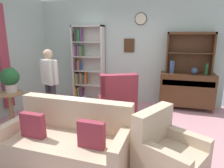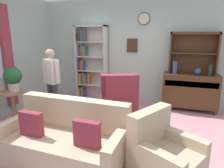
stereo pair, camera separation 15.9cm
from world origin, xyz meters
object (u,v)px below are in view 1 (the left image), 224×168
at_px(vase_round, 194,71).
at_px(couch_floral, 68,142).
at_px(sideboard_hutch, 190,47).
at_px(bottle_wine, 206,69).
at_px(sideboard, 186,89).
at_px(wingback_chair, 117,102).
at_px(person_reading, 50,80).
at_px(armchair_floral, 168,155).
at_px(book_stack, 104,111).
at_px(coffee_table, 97,116).
at_px(bookshelf, 86,65).
at_px(potted_plant_small, 33,119).
at_px(potted_plant_large, 10,78).
at_px(vase_tall, 172,67).
at_px(plant_stand, 11,106).

bearing_deg(vase_round, couch_floral, -126.08).
distance_m(sideboard_hutch, bottle_wine, 0.67).
bearing_deg(sideboard_hutch, sideboard, -90.00).
bearing_deg(couch_floral, wingback_chair, 80.02).
bearing_deg(vase_round, sideboard, 152.83).
xyz_separation_m(sideboard_hutch, person_reading, (-2.93, -1.60, -0.65)).
distance_m(sideboard_hutch, wingback_chair, 2.25).
bearing_deg(vase_round, armchair_floral, -102.15).
bearing_deg(vase_round, book_stack, -135.61).
bearing_deg(wingback_chair, coffee_table, -103.31).
xyz_separation_m(sideboard, book_stack, (-1.62, -1.78, -0.07)).
height_order(bookshelf, book_stack, bookshelf).
xyz_separation_m(wingback_chair, potted_plant_small, (-1.59, -0.86, -0.23)).
relative_size(potted_plant_large, book_stack, 2.78).
bearing_deg(book_stack, armchair_floral, -37.81).
xyz_separation_m(potted_plant_small, coffee_table, (1.40, 0.03, 0.20)).
bearing_deg(potted_plant_large, bookshelf, 68.85).
distance_m(sideboard, armchair_floral, 2.74).
relative_size(vase_tall, potted_plant_small, 1.16).
relative_size(vase_round, bottle_wine, 0.62).
height_order(bookshelf, wingback_chair, bookshelf).
height_order(bottle_wine, coffee_table, bottle_wine).
xyz_separation_m(sideboard_hutch, vase_tall, (-0.39, -0.19, -0.49)).
relative_size(bottle_wine, plant_stand, 0.39).
height_order(sideboard_hutch, book_stack, sideboard_hutch).
bearing_deg(armchair_floral, plant_stand, 167.38).
bearing_deg(vase_tall, person_reading, -150.90).
distance_m(vase_round, armchair_floral, 2.79).
bearing_deg(person_reading, sideboard, 27.02).
xyz_separation_m(bottle_wine, potted_plant_large, (-3.93, -1.86, -0.05)).
relative_size(couch_floral, potted_plant_small, 6.90).
height_order(couch_floral, wingback_chair, wingback_chair).
height_order(wingback_chair, coffee_table, wingback_chair).
height_order(vase_tall, potted_plant_small, vase_tall).
height_order(bookshelf, vase_round, bookshelf).
relative_size(bookshelf, sideboard, 1.62).
bearing_deg(plant_stand, potted_plant_large, 77.79).
height_order(wingback_chair, book_stack, wingback_chair).
height_order(bookshelf, sideboard, bookshelf).
bearing_deg(bottle_wine, book_stack, -139.93).
bearing_deg(potted_plant_large, armchair_floral, -13.65).
distance_m(sideboard, plant_stand, 4.08).
xyz_separation_m(wingback_chair, person_reading, (-1.39, -0.46, 0.52)).
distance_m(vase_tall, wingback_chair, 1.65).
xyz_separation_m(plant_stand, potted_plant_large, (0.01, 0.06, 0.57)).
bearing_deg(wingback_chair, plant_stand, -154.20).
bearing_deg(book_stack, potted_plant_large, -175.08).
distance_m(couch_floral, wingback_chair, 1.79).
height_order(sideboard, potted_plant_large, potted_plant_large).
height_order(vase_round, plant_stand, vase_round).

